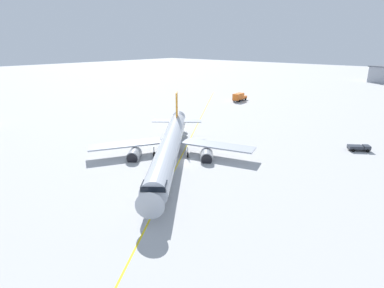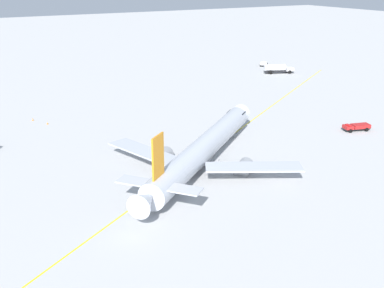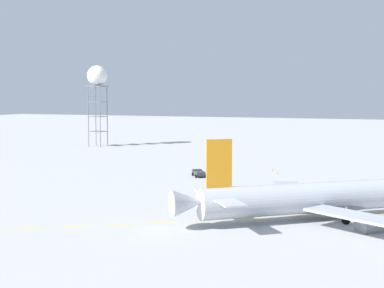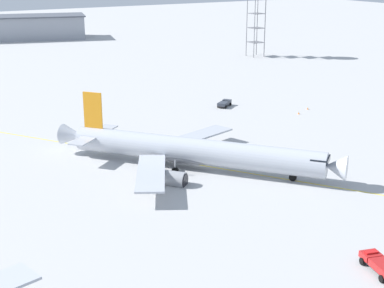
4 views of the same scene
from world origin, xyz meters
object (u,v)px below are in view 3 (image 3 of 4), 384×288
at_px(baggage_truck_truck, 199,173).
at_px(radar_tower, 97,78).
at_px(safety_cone_near, 277,172).
at_px(safety_cone_mid, 272,169).
at_px(airliner_main, 342,198).

relative_size(baggage_truck_truck, radar_tower, 0.18).
bearing_deg(safety_cone_near, radar_tower, 150.12).
xyz_separation_m(radar_tower, safety_cone_mid, (63.13, -33.18, -20.81)).
height_order(radar_tower, safety_cone_mid, radar_tower).
bearing_deg(radar_tower, baggage_truck_truck, -42.15).
bearing_deg(baggage_truck_truck, safety_cone_mid, -73.79).
xyz_separation_m(airliner_main, radar_tower, (-81.87, 73.12, 18.44)).
height_order(baggage_truck_truck, safety_cone_near, baggage_truck_truck).
relative_size(airliner_main, safety_cone_mid, 68.23).
relative_size(baggage_truck_truck, safety_cone_near, 8.17).
distance_m(radar_tower, safety_cone_near, 78.03).
xyz_separation_m(baggage_truck_truck, safety_cone_near, (13.24, 9.57, -0.44)).
xyz_separation_m(airliner_main, safety_cone_near, (-16.67, 35.65, -2.38)).
bearing_deg(airliner_main, radar_tower, 99.24).
bearing_deg(airliner_main, baggage_truck_truck, 99.91).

